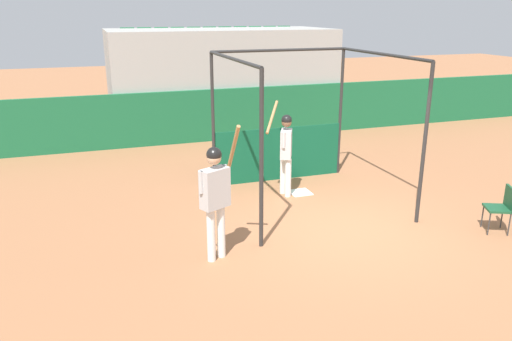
% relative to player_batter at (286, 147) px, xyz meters
% --- Properties ---
extents(ground_plane, '(60.00, 60.00, 0.00)m').
position_rel_player_batter_xyz_m(ground_plane, '(0.40, -2.02, -1.04)').
color(ground_plane, '#9E6642').
extents(outfield_wall, '(24.00, 0.12, 1.55)m').
position_rel_player_batter_xyz_m(outfield_wall, '(0.40, 5.00, -0.27)').
color(outfield_wall, '#196038').
rests_on(outfield_wall, ground).
extents(bleacher_section, '(7.05, 3.20, 3.23)m').
position_rel_player_batter_xyz_m(bleacher_section, '(0.40, 6.66, 0.57)').
color(bleacher_section, '#9E9E99').
rests_on(bleacher_section, ground).
extents(batting_cage, '(3.14, 3.21, 2.97)m').
position_rel_player_batter_xyz_m(batting_cage, '(0.25, 0.36, 0.23)').
color(batting_cage, '#282828').
rests_on(batting_cage, ground).
extents(home_plate, '(0.44, 0.44, 0.02)m').
position_rel_player_batter_xyz_m(home_plate, '(0.36, -0.01, -1.04)').
color(home_plate, white).
rests_on(home_plate, ground).
extents(player_batter, '(0.62, 0.92, 1.92)m').
position_rel_player_batter_xyz_m(player_batter, '(0.00, 0.00, 0.00)').
color(player_batter, white).
rests_on(player_batter, ground).
extents(player_waiting, '(0.66, 0.64, 2.17)m').
position_rel_player_batter_xyz_m(player_waiting, '(-2.09, -2.33, 0.08)').
color(player_waiting, white).
rests_on(player_waiting, ground).
extents(folding_chair, '(0.53, 0.53, 0.84)m').
position_rel_player_batter_xyz_m(folding_chair, '(2.92, -2.97, -0.53)').
color(folding_chair, '#194C2D').
rests_on(folding_chair, ground).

